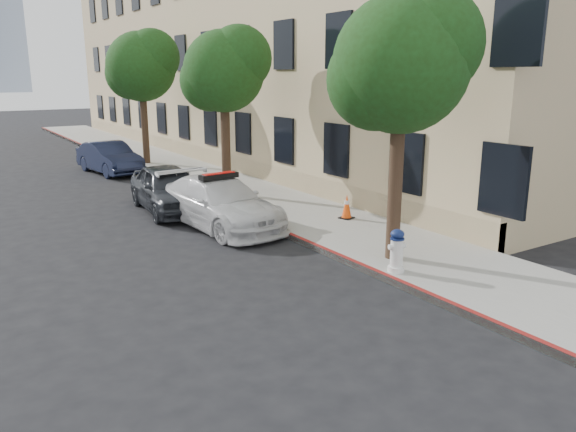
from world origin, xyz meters
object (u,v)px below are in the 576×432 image
(parked_car_far, at_px, (110,158))
(fire_hydrant, at_px, (397,251))
(parked_car_mid, at_px, (168,188))
(police_car, at_px, (220,203))
(traffic_cone, at_px, (347,207))

(parked_car_far, distance_m, fire_hydrant, 15.77)
(parked_car_mid, relative_size, parked_car_far, 1.03)
(police_car, xyz_separation_m, parked_car_far, (-0.13, 10.16, -0.02))
(police_car, xyz_separation_m, parked_car_mid, (-0.50, 2.49, 0.02))
(parked_car_far, relative_size, fire_hydrant, 4.47)
(police_car, height_order, fire_hydrant, police_car)
(parked_car_far, height_order, traffic_cone, parked_car_far)
(police_car, bearing_deg, traffic_cone, -32.53)
(police_car, distance_m, parked_car_far, 10.16)
(parked_car_mid, distance_m, traffic_cone, 5.46)
(parked_car_mid, bearing_deg, police_car, -73.70)
(fire_hydrant, bearing_deg, traffic_cone, 79.73)
(parked_car_far, bearing_deg, traffic_cone, -82.37)
(parked_car_mid, xyz_separation_m, parked_car_far, (0.37, 7.67, -0.04))
(police_car, bearing_deg, parked_car_mid, 96.12)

